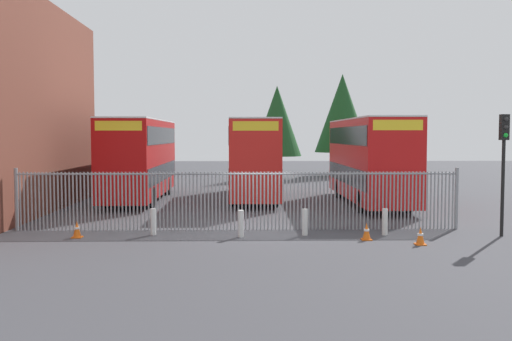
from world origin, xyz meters
TOP-DOWN VIEW (x-y plane):
  - ground_plane at (0.00, 8.00)m, footprint 100.00×100.00m
  - palisade_fence at (-0.76, 0.00)m, footprint 16.72×0.14m
  - double_decker_bus_near_gate at (5.96, 8.01)m, footprint 2.54×10.81m
  - double_decker_bus_behind_fence_left at (0.01, 10.56)m, footprint 2.54×10.81m
  - double_decker_bus_behind_fence_right at (-6.22, 10.04)m, footprint 2.54×10.81m
  - bollard_near_left at (-3.79, -1.06)m, footprint 0.20×0.20m
  - bollard_center_front at (-0.65, -1.56)m, footprint 0.20×0.20m
  - bollard_near_right at (1.63, -1.25)m, footprint 0.20×0.20m
  - bollard_far_right at (4.50, -1.25)m, footprint 0.20×0.20m
  - traffic_cone_by_gate at (3.63, -2.21)m, footprint 0.34×0.34m
  - traffic_cone_mid_forecourt at (-6.37, -1.56)m, footprint 0.34×0.34m
  - traffic_cone_near_kerb at (5.20, -3.12)m, footprint 0.34×0.34m
  - traffic_light_kerbside at (8.57, -1.59)m, footprint 0.28×0.33m
  - tree_tall_back at (8.16, 28.98)m, footprint 4.80×4.80m
  - tree_short_side at (2.24, 26.03)m, footprint 4.06×4.06m

SIDE VIEW (x-z plane):
  - ground_plane at x=0.00m, z-range 0.00..0.00m
  - traffic_cone_by_gate at x=3.63m, z-range -0.01..0.58m
  - traffic_cone_mid_forecourt at x=-6.37m, z-range -0.01..0.58m
  - traffic_cone_near_kerb at x=5.20m, z-range -0.01..0.58m
  - bollard_near_left at x=-3.79m, z-range 0.00..0.95m
  - bollard_center_front at x=-0.65m, z-range 0.00..0.95m
  - bollard_near_right at x=1.63m, z-range 0.00..0.95m
  - bollard_far_right at x=4.50m, z-range 0.00..0.95m
  - palisade_fence at x=-0.76m, z-range 0.01..2.36m
  - double_decker_bus_near_gate at x=5.96m, z-range 0.21..4.63m
  - double_decker_bus_behind_fence_left at x=0.01m, z-range 0.21..4.63m
  - double_decker_bus_behind_fence_right at x=-6.22m, z-range 0.21..4.63m
  - traffic_light_kerbside at x=8.57m, z-range 0.84..5.14m
  - tree_short_side at x=2.24m, z-range 0.92..8.57m
  - tree_tall_back at x=8.16m, z-range 1.04..9.99m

